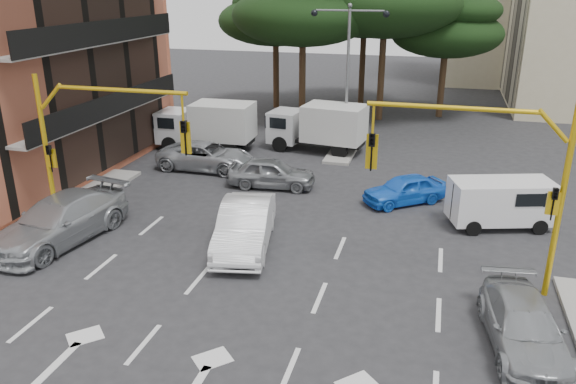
% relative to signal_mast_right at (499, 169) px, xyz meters
% --- Properties ---
extents(ground, '(120.00, 120.00, 0.00)m').
position_rel_signal_mast_right_xyz_m(ground, '(-6.80, -1.99, -3.88)').
color(ground, '#28282B').
rests_on(ground, ground).
extents(median_strip, '(1.40, 6.00, 0.15)m').
position_rel_signal_mast_right_xyz_m(median_strip, '(-6.80, 14.01, -3.81)').
color(median_strip, gray).
rests_on(median_strip, ground).
extents(pine_left_near, '(9.15, 9.15, 10.23)m').
position_rel_signal_mast_right_xyz_m(pine_left_near, '(-10.75, 19.96, 3.72)').
color(pine_left_near, '#382616').
rests_on(pine_left_near, ground).
extents(pine_left_far, '(8.32, 8.32, 9.30)m').
position_rel_signal_mast_right_xyz_m(pine_left_far, '(-13.75, 23.96, 3.03)').
color(pine_left_far, '#382616').
rests_on(pine_left_far, ground).
extents(pine_right, '(7.49, 7.49, 8.37)m').
position_rel_signal_mast_right_xyz_m(pine_right, '(-1.75, 23.96, 2.33)').
color(pine_right, '#382616').
rests_on(pine_right, ground).
extents(pine_back, '(9.15, 9.15, 10.23)m').
position_rel_signal_mast_right_xyz_m(pine_back, '(-7.75, 26.96, 3.72)').
color(pine_back, '#382616').
rests_on(pine_back, ground).
extents(signal_mast_right, '(5.79, 0.37, 6.00)m').
position_rel_signal_mast_right_xyz_m(signal_mast_right, '(0.00, 0.00, 0.00)').
color(signal_mast_right, gold).
rests_on(signal_mast_right, ground).
extents(signal_mast_left, '(5.79, 0.37, 6.00)m').
position_rel_signal_mast_right_xyz_m(signal_mast_left, '(-13.61, 0.00, 0.00)').
color(signal_mast_left, gold).
rests_on(signal_mast_left, ground).
extents(street_lamp_center, '(4.16, 0.36, 7.77)m').
position_rel_signal_mast_right_xyz_m(street_lamp_center, '(-6.80, 14.01, 1.54)').
color(street_lamp_center, slate).
rests_on(street_lamp_center, median_strip).
extents(car_white_hatch, '(2.66, 5.21, 1.64)m').
position_rel_signal_mast_right_xyz_m(car_white_hatch, '(-8.13, 0.73, -3.07)').
color(car_white_hatch, white).
rests_on(car_white_hatch, ground).
extents(car_blue_compact, '(3.77, 3.37, 1.24)m').
position_rel_signal_mast_right_xyz_m(car_blue_compact, '(-2.95, 6.57, -3.27)').
color(car_blue_compact, blue).
rests_on(car_blue_compact, ground).
extents(car_silver_wagon, '(3.24, 5.98, 1.65)m').
position_rel_signal_mast_right_xyz_m(car_silver_wagon, '(-14.80, -0.59, -3.06)').
color(car_silver_wagon, '#9B9FA3').
rests_on(car_silver_wagon, ground).
extents(car_silver_cross_a, '(4.92, 2.28, 1.36)m').
position_rel_signal_mast_right_xyz_m(car_silver_cross_a, '(-13.00, 8.67, -3.20)').
color(car_silver_cross_a, '#AAAEB3').
rests_on(car_silver_cross_a, ground).
extents(car_silver_cross_b, '(4.15, 1.97, 1.37)m').
position_rel_signal_mast_right_xyz_m(car_silver_cross_b, '(-9.04, 7.01, -3.20)').
color(car_silver_cross_b, gray).
rests_on(car_silver_cross_b, ground).
extents(car_silver_parked, '(2.33, 4.57, 1.27)m').
position_rel_signal_mast_right_xyz_m(car_silver_parked, '(0.80, -3.00, -3.25)').
color(car_silver_parked, gray).
rests_on(car_silver_parked, ground).
extents(van_white, '(4.15, 2.78, 1.90)m').
position_rel_signal_mast_right_xyz_m(van_white, '(0.79, 5.05, -2.93)').
color(van_white, white).
rests_on(van_white, ground).
extents(box_truck_a, '(5.54, 2.45, 2.70)m').
position_rel_signal_mast_right_xyz_m(box_truck_a, '(-14.36, 12.01, -2.54)').
color(box_truck_a, silver).
rests_on(box_truck_a, ground).
extents(box_truck_b, '(5.69, 2.98, 2.68)m').
position_rel_signal_mast_right_xyz_m(box_truck_b, '(-8.28, 13.37, -2.55)').
color(box_truck_b, silver).
rests_on(box_truck_b, ground).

